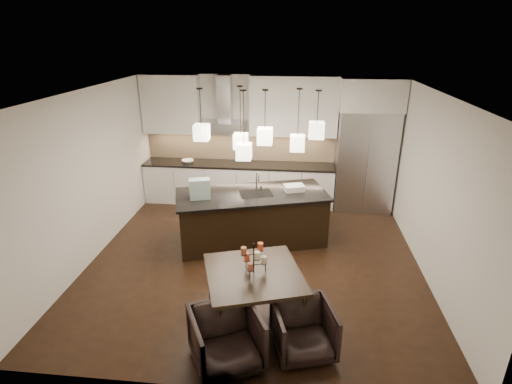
# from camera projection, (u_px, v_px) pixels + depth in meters

# --- Properties ---
(floor) EXTENTS (5.50, 5.50, 0.02)m
(floor) POSITION_uv_depth(u_px,v_px,m) (255.00, 259.00, 6.89)
(floor) COLOR black
(floor) RESTS_ON ground
(ceiling) EXTENTS (5.50, 5.50, 0.02)m
(ceiling) POSITION_uv_depth(u_px,v_px,m) (255.00, 92.00, 5.84)
(ceiling) COLOR white
(ceiling) RESTS_ON wall_back
(wall_back) EXTENTS (5.50, 0.02, 2.80)m
(wall_back) POSITION_uv_depth(u_px,v_px,m) (268.00, 139.00, 8.92)
(wall_back) COLOR silver
(wall_back) RESTS_ON ground
(wall_front) EXTENTS (5.50, 0.02, 2.80)m
(wall_front) POSITION_uv_depth(u_px,v_px,m) (224.00, 282.00, 3.82)
(wall_front) COLOR silver
(wall_front) RESTS_ON ground
(wall_left) EXTENTS (0.02, 5.50, 2.80)m
(wall_left) POSITION_uv_depth(u_px,v_px,m) (90.00, 176.00, 6.63)
(wall_left) COLOR silver
(wall_left) RESTS_ON ground
(wall_right) EXTENTS (0.02, 5.50, 2.80)m
(wall_right) POSITION_uv_depth(u_px,v_px,m) (434.00, 189.00, 6.10)
(wall_right) COLOR silver
(wall_right) RESTS_ON ground
(refrigerator) EXTENTS (1.20, 0.72, 2.15)m
(refrigerator) POSITION_uv_depth(u_px,v_px,m) (365.00, 161.00, 8.48)
(refrigerator) COLOR #B7B7BA
(refrigerator) RESTS_ON floor
(fridge_panel) EXTENTS (1.26, 0.72, 0.65)m
(fridge_panel) POSITION_uv_depth(u_px,v_px,m) (372.00, 94.00, 7.96)
(fridge_panel) COLOR silver
(fridge_panel) RESTS_ON refrigerator
(lower_cabinets) EXTENTS (4.21, 0.62, 0.88)m
(lower_cabinets) POSITION_uv_depth(u_px,v_px,m) (239.00, 184.00, 9.03)
(lower_cabinets) COLOR silver
(lower_cabinets) RESTS_ON floor
(countertop) EXTENTS (4.21, 0.66, 0.04)m
(countertop) POSITION_uv_depth(u_px,v_px,m) (238.00, 164.00, 8.86)
(countertop) COLOR black
(countertop) RESTS_ON lower_cabinets
(backsplash) EXTENTS (4.21, 0.02, 0.63)m
(backsplash) POSITION_uv_depth(u_px,v_px,m) (240.00, 146.00, 9.01)
(backsplash) COLOR tan
(backsplash) RESTS_ON countertop
(upper_cab_left) EXTENTS (1.25, 0.35, 1.25)m
(upper_cab_left) POSITION_uv_depth(u_px,v_px,m) (171.00, 104.00, 8.65)
(upper_cab_left) COLOR silver
(upper_cab_left) RESTS_ON wall_back
(upper_cab_right) EXTENTS (1.85, 0.35, 1.25)m
(upper_cab_right) POSITION_uv_depth(u_px,v_px,m) (294.00, 106.00, 8.40)
(upper_cab_right) COLOR silver
(upper_cab_right) RESTS_ON wall_back
(hood_canopy) EXTENTS (0.90, 0.52, 0.24)m
(hood_canopy) POSITION_uv_depth(u_px,v_px,m) (224.00, 127.00, 8.63)
(hood_canopy) COLOR #B7B7BA
(hood_canopy) RESTS_ON wall_back
(hood_chimney) EXTENTS (0.30, 0.28, 0.96)m
(hood_chimney) POSITION_uv_depth(u_px,v_px,m) (224.00, 98.00, 8.51)
(hood_chimney) COLOR #B7B7BA
(hood_chimney) RESTS_ON hood_canopy
(fruit_bowl) EXTENTS (0.33, 0.33, 0.06)m
(fruit_bowl) POSITION_uv_depth(u_px,v_px,m) (188.00, 161.00, 8.90)
(fruit_bowl) COLOR silver
(fruit_bowl) RESTS_ON countertop
(island_body) EXTENTS (2.78, 1.73, 0.91)m
(island_body) POSITION_uv_depth(u_px,v_px,m) (252.00, 219.00, 7.29)
(island_body) COLOR black
(island_body) RESTS_ON floor
(island_top) EXTENTS (2.88, 1.83, 0.04)m
(island_top) POSITION_uv_depth(u_px,v_px,m) (252.00, 195.00, 7.12)
(island_top) COLOR black
(island_top) RESTS_ON island_body
(faucet) EXTENTS (0.17, 0.27, 0.39)m
(faucet) POSITION_uv_depth(u_px,v_px,m) (257.00, 181.00, 7.15)
(faucet) COLOR silver
(faucet) RESTS_ON island_top
(tote_bag) EXTENTS (0.39, 0.28, 0.35)m
(tote_bag) POSITION_uv_depth(u_px,v_px,m) (200.00, 189.00, 6.84)
(tote_bag) COLOR #245B47
(tote_bag) RESTS_ON island_top
(food_container) EXTENTS (0.41, 0.34, 0.10)m
(food_container) POSITION_uv_depth(u_px,v_px,m) (294.00, 188.00, 7.22)
(food_container) COLOR silver
(food_container) RESTS_ON island_top
(dining_table) EXTENTS (1.51, 1.51, 0.72)m
(dining_table) POSITION_uv_depth(u_px,v_px,m) (254.00, 296.00, 5.31)
(dining_table) COLOR black
(dining_table) RESTS_ON floor
(candelabra) EXTENTS (0.44, 0.44, 0.42)m
(candelabra) POSITION_uv_depth(u_px,v_px,m) (254.00, 258.00, 5.10)
(candelabra) COLOR black
(candelabra) RESTS_ON dining_table
(candle_a) EXTENTS (0.09, 0.09, 0.10)m
(candle_a) POSITION_uv_depth(u_px,v_px,m) (264.00, 260.00, 5.14)
(candle_a) COLOR beige
(candle_a) RESTS_ON candelabra
(candle_b) EXTENTS (0.09, 0.09, 0.10)m
(candle_b) POSITION_uv_depth(u_px,v_px,m) (247.00, 257.00, 5.21)
(candle_b) COLOR #E24E2B
(candle_b) RESTS_ON candelabra
(candle_c) EXTENTS (0.09, 0.09, 0.10)m
(candle_c) POSITION_uv_depth(u_px,v_px,m) (250.00, 266.00, 5.00)
(candle_c) COLOR #974B30
(candle_c) RESTS_ON candelabra
(candle_d) EXTENTS (0.09, 0.09, 0.10)m
(candle_d) POSITION_uv_depth(u_px,v_px,m) (260.00, 246.00, 5.15)
(candle_d) COLOR #E24E2B
(candle_d) RESTS_ON candelabra
(candle_e) EXTENTS (0.09, 0.09, 0.10)m
(candle_e) POSITION_uv_depth(u_px,v_px,m) (244.00, 251.00, 5.05)
(candle_e) COLOR #974B30
(candle_e) RESTS_ON candelabra
(candle_f) EXTENTS (0.09, 0.09, 0.10)m
(candle_f) POSITION_uv_depth(u_px,v_px,m) (257.00, 255.00, 4.95)
(candle_f) COLOR beige
(candle_f) RESTS_ON candelabra
(armchair_left) EXTENTS (1.02, 1.03, 0.71)m
(armchair_left) POSITION_uv_depth(u_px,v_px,m) (226.00, 339.00, 4.57)
(armchair_left) COLOR black
(armchair_left) RESTS_ON floor
(armchair_right) EXTENTS (0.86, 0.87, 0.64)m
(armchair_right) POSITION_uv_depth(u_px,v_px,m) (304.00, 330.00, 4.75)
(armchair_right) COLOR black
(armchair_right) RESTS_ON floor
(pendant_a) EXTENTS (0.24, 0.24, 0.26)m
(pendant_a) POSITION_uv_depth(u_px,v_px,m) (202.00, 132.00, 6.61)
(pendant_a) COLOR #F0E7C7
(pendant_a) RESTS_ON ceiling
(pendant_b) EXTENTS (0.24, 0.24, 0.26)m
(pendant_b) POSITION_uv_depth(u_px,v_px,m) (241.00, 141.00, 6.98)
(pendant_b) COLOR #F0E7C7
(pendant_b) RESTS_ON ceiling
(pendant_c) EXTENTS (0.24, 0.24, 0.26)m
(pendant_c) POSITION_uv_depth(u_px,v_px,m) (265.00, 136.00, 6.47)
(pendant_c) COLOR #F0E7C7
(pendant_c) RESTS_ON ceiling
(pendant_d) EXTENTS (0.24, 0.24, 0.26)m
(pendant_d) POSITION_uv_depth(u_px,v_px,m) (297.00, 143.00, 6.66)
(pendant_d) COLOR #F0E7C7
(pendant_d) RESTS_ON ceiling
(pendant_e) EXTENTS (0.24, 0.24, 0.26)m
(pendant_e) POSITION_uv_depth(u_px,v_px,m) (316.00, 130.00, 6.38)
(pendant_e) COLOR #F0E7C7
(pendant_e) RESTS_ON ceiling
(pendant_f) EXTENTS (0.24, 0.24, 0.26)m
(pendant_f) POSITION_uv_depth(u_px,v_px,m) (244.00, 151.00, 6.52)
(pendant_f) COLOR #F0E7C7
(pendant_f) RESTS_ON ceiling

